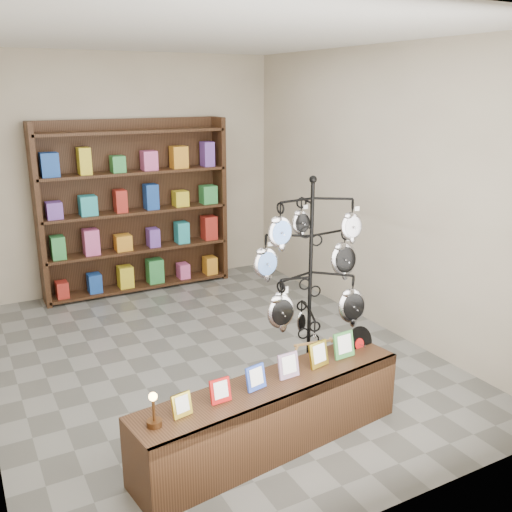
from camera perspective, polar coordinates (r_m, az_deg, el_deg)
The scene contains 5 objects.
ground at distance 5.77m, azimuth -4.66°, elevation -9.97°, with size 5.00×5.00×0.00m, color slate.
room_envelope at distance 5.22m, azimuth -5.13°, elevation 8.55°, with size 5.00×5.00×5.00m.
display_tree at distance 4.72m, azimuth 5.46°, elevation -1.67°, with size 1.00×0.96×1.90m.
front_shelf at distance 4.33m, azimuth 1.61°, elevation -15.58°, with size 2.19×0.72×0.76m.
back_shelving at distance 7.50m, azimuth -11.98°, elevation 4.28°, with size 2.42×0.36×2.20m.
Camera 1 is at (-2.04, -4.75, 2.56)m, focal length 40.00 mm.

